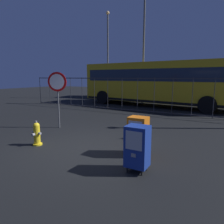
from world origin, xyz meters
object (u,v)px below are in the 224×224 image
newspaper_box_secondary (137,146)px  bus_far (145,80)px  newspaper_box_primary (138,134)px  street_light_near_left (108,50)px  bus_near (155,82)px  fire_hydrant (37,134)px  traffic_cone (137,131)px  stop_sign (57,88)px  street_light_far_left (144,36)px

newspaper_box_secondary → bus_far: (-5.18, 14.34, 1.14)m
newspaper_box_primary → newspaper_box_secondary: size_ratio=1.00×
street_light_near_left → bus_near: bearing=-28.7°
fire_hydrant → street_light_near_left: size_ratio=0.09×
fire_hydrant → traffic_cone: bearing=40.8°
stop_sign → bus_near: size_ratio=0.21×
bus_far → traffic_cone: bearing=-73.9°
stop_sign → newspaper_box_secondary: bearing=-26.4°
traffic_cone → street_light_far_left: bearing=109.8°
newspaper_box_primary → bus_near: 9.68m
street_light_far_left → bus_near: bearing=-27.5°
traffic_cone → bus_near: bearing=103.6°
newspaper_box_secondary → street_light_near_left: 16.30m
traffic_cone → newspaper_box_secondary: bearing=-67.2°
bus_far → street_light_near_left: (-3.34, -1.03, 2.83)m
fire_hydrant → street_light_far_left: street_light_far_left is taller
street_light_far_left → stop_sign: bearing=-91.7°
newspaper_box_primary → stop_sign: 4.23m
bus_near → bus_far: bearing=125.4°
fire_hydrant → stop_sign: stop_sign is taller
street_light_near_left → street_light_far_left: bearing=-29.1°
traffic_cone → newspaper_box_primary: bearing=-66.2°
newspaper_box_secondary → bus_far: bearing=109.9°
bus_near → street_light_near_left: street_light_near_left is taller
newspaper_box_secondary → street_light_near_left: size_ratio=0.13×
newspaper_box_primary → street_light_near_left: bearing=123.4°
bus_far → newspaper_box_primary: bearing=-73.5°
newspaper_box_secondary → bus_near: bus_near is taller
street_light_far_left → traffic_cone: bearing=-70.2°
newspaper_box_secondary → traffic_cone: newspaper_box_secondary is taller
street_light_near_left → stop_sign: bearing=-69.2°
newspaper_box_primary → traffic_cone: (-0.57, 1.30, -0.31)m
bus_far → street_light_far_left: bearing=-75.2°
newspaper_box_primary → fire_hydrant: bearing=-165.6°
fire_hydrant → stop_sign: 2.52m
street_light_near_left → newspaper_box_primary: bearing=-56.6°
street_light_near_left → newspaper_box_secondary: bearing=-57.4°
newspaper_box_primary → newspaper_box_secondary: 1.00m
traffic_cone → street_light_near_left: bearing=124.4°
bus_near → bus_far: size_ratio=1.01×
bus_far → street_light_far_left: 4.91m
newspaper_box_primary → bus_near: bearing=105.1°
traffic_cone → street_light_far_left: 10.26m
newspaper_box_secondary → stop_sign: (-4.29, 2.13, 1.03)m
street_light_near_left → traffic_cone: bearing=-55.6°
stop_sign → street_light_near_left: street_light_near_left is taller
fire_hydrant → street_light_far_left: size_ratio=0.09×
newspaper_box_primary → street_light_far_left: bearing=110.4°
bus_far → street_light_far_left: street_light_far_left is taller
fire_hydrant → street_light_near_left: 14.74m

